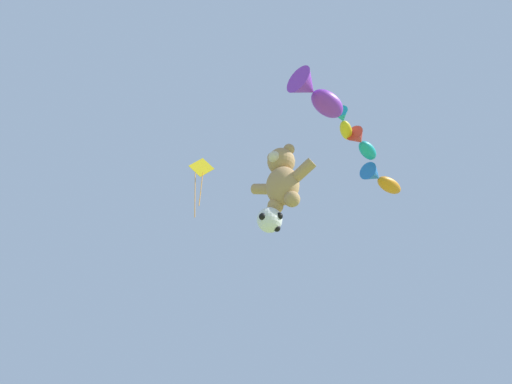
% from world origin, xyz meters
% --- Properties ---
extents(teddy_bear_kite, '(2.47, 1.09, 2.51)m').
position_xyz_m(teddy_bear_kite, '(1.29, 3.78, 8.35)').
color(teddy_bear_kite, tan).
extents(soccer_ball_kite, '(0.86, 0.86, 0.79)m').
position_xyz_m(soccer_ball_kite, '(0.90, 3.57, 6.77)').
color(soccer_ball_kite, white).
extents(fish_kite_violet, '(1.29, 2.37, 1.02)m').
position_xyz_m(fish_kite_violet, '(3.08, 3.49, 10.89)').
color(fish_kite_violet, purple).
extents(fish_kite_goldfin, '(0.91, 1.72, 0.57)m').
position_xyz_m(fish_kite_goldfin, '(3.06, 5.78, 11.46)').
color(fish_kite_goldfin, yellow).
extents(fish_kite_teal, '(0.73, 1.95, 0.72)m').
position_xyz_m(fish_kite_teal, '(3.17, 7.28, 11.40)').
color(fish_kite_teal, '#19ADB2').
extents(fish_kite_tangerine, '(1.27, 2.58, 0.85)m').
position_xyz_m(fish_kite_tangerine, '(3.00, 9.54, 10.96)').
color(fish_kite_tangerine, orange).
extents(diamond_kite, '(0.74, 0.83, 2.92)m').
position_xyz_m(diamond_kite, '(-2.56, 3.58, 10.37)').
color(diamond_kite, yellow).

